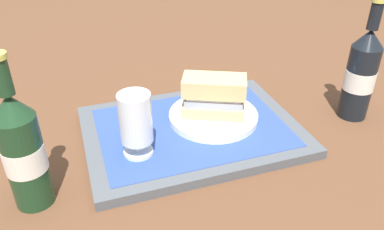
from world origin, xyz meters
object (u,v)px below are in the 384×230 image
object	(u,v)px
plate	(213,116)
second_bottle	(361,74)
sandwich	(212,95)
beer_bottle	(23,150)
beer_glass	(136,122)

from	to	relation	value
plate	second_bottle	bearing A→B (deg)	170.30
sandwich	beer_bottle	size ratio (longest dim) A/B	0.54
beer_glass	sandwich	bearing A→B (deg)	-158.54
plate	sandwich	bearing A→B (deg)	-24.66
beer_glass	beer_bottle	size ratio (longest dim) A/B	0.47
beer_bottle	second_bottle	size ratio (longest dim) A/B	1.00
sandwich	plate	bearing A→B (deg)	180.00
beer_glass	plate	bearing A→B (deg)	-159.28
sandwich	beer_bottle	world-z (taller)	beer_bottle
beer_glass	beer_bottle	bearing A→B (deg)	13.84
plate	beer_bottle	xyz separation A→B (m)	(0.36, 0.11, 0.08)
sandwich	beer_bottle	bearing A→B (deg)	42.27
plate	beer_glass	size ratio (longest dim) A/B	1.52
plate	beer_bottle	size ratio (longest dim) A/B	0.71
sandwich	second_bottle	xyz separation A→B (m)	(-0.32, 0.06, 0.03)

